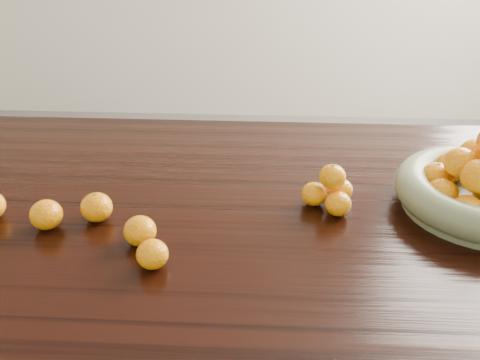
{
  "coord_description": "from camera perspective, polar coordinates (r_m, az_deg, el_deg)",
  "views": [
    {
      "loc": [
        0.06,
        -0.96,
        1.33
      ],
      "look_at": [
        0.01,
        -0.02,
        0.83
      ],
      "focal_mm": 40.0,
      "sensor_mm": 36.0,
      "label": 1
    }
  ],
  "objects": [
    {
      "name": "dining_table",
      "position": [
        1.18,
        -0.5,
        -6.84
      ],
      "size": [
        2.0,
        1.0,
        0.75
      ],
      "color": "black",
      "rests_on": "ground"
    },
    {
      "name": "orange_pyramid",
      "position": [
        1.13,
        9.69,
        -1.13
      ],
      "size": [
        0.11,
        0.11,
        0.1
      ],
      "rotation": [
        0.0,
        0.0,
        0.36
      ],
      "color": "#FF9F07",
      "rests_on": "dining_table"
    },
    {
      "name": "loose_orange_0",
      "position": [
        1.11,
        -15.05,
        -2.82
      ],
      "size": [
        0.06,
        0.06,
        0.06
      ],
      "primitive_type": "ellipsoid",
      "color": "#FF9F07",
      "rests_on": "dining_table"
    },
    {
      "name": "loose_orange_1",
      "position": [
        0.96,
        -9.33,
        -7.82
      ],
      "size": [
        0.06,
        0.06,
        0.05
      ],
      "primitive_type": "ellipsoid",
      "color": "#FF9F07",
      "rests_on": "dining_table"
    },
    {
      "name": "loose_orange_2",
      "position": [
        1.02,
        -10.62,
        -5.35
      ],
      "size": [
        0.06,
        0.06,
        0.06
      ],
      "primitive_type": "ellipsoid",
      "color": "#FF9F07",
      "rests_on": "dining_table"
    },
    {
      "name": "loose_orange_4",
      "position": [
        1.12,
        -19.97,
        -3.5
      ],
      "size": [
        0.06,
        0.06,
        0.06
      ],
      "primitive_type": "ellipsoid",
      "color": "#FF9F07",
      "rests_on": "dining_table"
    }
  ]
}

